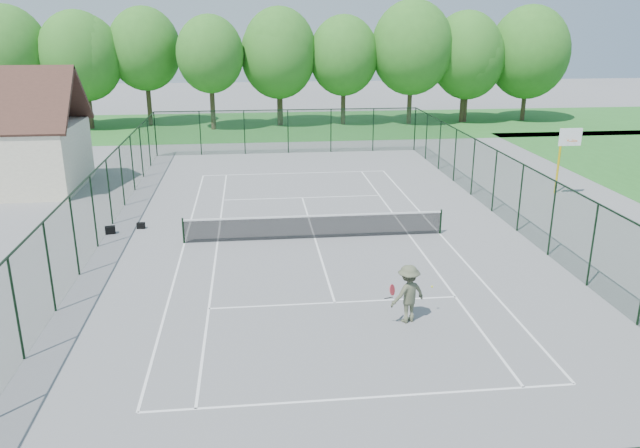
# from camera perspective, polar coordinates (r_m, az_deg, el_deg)

# --- Properties ---
(ground) EXTENTS (140.00, 140.00, 0.00)m
(ground) POSITION_cam_1_polar(r_m,az_deg,el_deg) (26.64, -0.48, -1.32)
(ground) COLOR gray
(ground) RESTS_ON ground
(grass_far) EXTENTS (80.00, 16.00, 0.01)m
(grass_far) POSITION_cam_1_polar(r_m,az_deg,el_deg) (55.75, -3.70, 9.01)
(grass_far) COLOR #2E782B
(grass_far) RESTS_ON ground
(court_lines) EXTENTS (11.05, 23.85, 0.01)m
(court_lines) POSITION_cam_1_polar(r_m,az_deg,el_deg) (26.64, -0.48, -1.31)
(court_lines) COLOR white
(court_lines) RESTS_ON ground
(tennis_net) EXTENTS (11.08, 0.08, 1.10)m
(tennis_net) POSITION_cam_1_polar(r_m,az_deg,el_deg) (26.46, -0.48, -0.14)
(tennis_net) COLOR black
(tennis_net) RESTS_ON ground
(fence_enclosure) EXTENTS (18.05, 36.05, 3.02)m
(fence_enclosure) POSITION_cam_1_polar(r_m,az_deg,el_deg) (26.16, -0.49, 1.90)
(fence_enclosure) COLOR #1A3A23
(fence_enclosure) RESTS_ON ground
(tree_line_far) EXTENTS (39.40, 6.40, 9.70)m
(tree_line_far) POSITION_cam_1_polar(r_m,az_deg,el_deg) (55.11, -3.83, 15.16)
(tree_line_far) COLOR #473724
(tree_line_far) RESTS_ON ground
(basketball_goal) EXTENTS (1.20, 1.43, 3.65)m
(basketball_goal) POSITION_cam_1_polar(r_m,az_deg,el_deg) (34.95, 21.50, 6.51)
(basketball_goal) COLOR gold
(basketball_goal) RESTS_ON ground
(sports_bag_a) EXTENTS (0.46, 0.32, 0.34)m
(sports_bag_a) POSITION_cam_1_polar(r_m,az_deg,el_deg) (28.66, -18.63, -0.53)
(sports_bag_a) COLOR black
(sports_bag_a) RESTS_ON ground
(sports_bag_b) EXTENTS (0.36, 0.23, 0.27)m
(sports_bag_b) POSITION_cam_1_polar(r_m,az_deg,el_deg) (28.98, -16.06, -0.14)
(sports_bag_b) COLOR black
(sports_bag_b) RESTS_ON ground
(tennis_player) EXTENTS (1.75, 1.11, 1.85)m
(tennis_player) POSITION_cam_1_polar(r_m,az_deg,el_deg) (19.37, 8.06, -6.32)
(tennis_player) COLOR #52573F
(tennis_player) RESTS_ON ground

